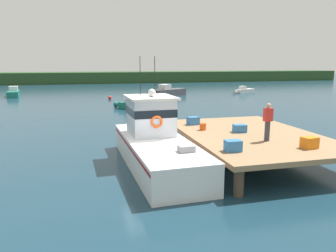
% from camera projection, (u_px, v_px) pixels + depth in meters
% --- Properties ---
extents(ground_plane, '(200.00, 200.00, 0.00)m').
position_uv_depth(ground_plane, '(152.00, 165.00, 14.63)').
color(ground_plane, '#193847').
extents(dock, '(6.00, 9.00, 1.20)m').
position_uv_depth(dock, '(250.00, 136.00, 15.60)').
color(dock, '#4C3D2D').
rests_on(dock, ground).
extents(main_fishing_boat, '(2.85, 9.86, 4.80)m').
position_uv_depth(main_fishing_boat, '(154.00, 141.00, 14.76)').
color(main_fishing_boat, white).
rests_on(main_fishing_boat, ground).
extents(crate_stack_near_edge, '(0.67, 0.54, 0.42)m').
position_uv_depth(crate_stack_near_edge, '(193.00, 121.00, 17.71)').
color(crate_stack_near_edge, '#3370B2').
rests_on(crate_stack_near_edge, dock).
extents(crate_single_by_cleat, '(0.66, 0.53, 0.45)m').
position_uv_depth(crate_single_by_cleat, '(309.00, 143.00, 12.84)').
color(crate_single_by_cleat, orange).
rests_on(crate_single_by_cleat, dock).
extents(crate_stack_mid_dock, '(0.62, 0.46, 0.43)m').
position_uv_depth(crate_stack_mid_dock, '(233.00, 146.00, 12.39)').
color(crate_stack_mid_dock, '#3370B2').
rests_on(crate_stack_mid_dock, dock).
extents(crate_single_far, '(0.64, 0.49, 0.37)m').
position_uv_depth(crate_single_far, '(240.00, 128.00, 15.79)').
color(crate_single_far, '#3370B2').
rests_on(crate_single_far, dock).
extents(bait_bucket, '(0.32, 0.32, 0.34)m').
position_uv_depth(bait_bucket, '(203.00, 127.00, 16.29)').
color(bait_bucket, '#E04C19').
rests_on(bait_bucket, dock).
extents(deckhand_by_the_boat, '(0.36, 0.22, 1.63)m').
position_uv_depth(deckhand_by_the_boat, '(268.00, 121.00, 13.91)').
color(deckhand_by_the_boat, '#383842').
rests_on(deckhand_by_the_boat, dock).
extents(moored_boat_outer_mooring, '(3.43, 3.87, 1.10)m').
position_uv_depth(moored_boat_outer_mooring, '(132.00, 105.00, 32.04)').
color(moored_boat_outer_mooring, '#196B5B').
rests_on(moored_boat_outer_mooring, ground).
extents(moored_boat_far_left, '(6.08, 4.18, 1.60)m').
position_uv_depth(moored_boat_far_left, '(167.00, 92.00, 44.67)').
color(moored_boat_far_left, '#4C4C51').
rests_on(moored_boat_far_left, ground).
extents(moored_boat_off_the_point, '(1.83, 5.39, 1.35)m').
position_uv_depth(moored_boat_off_the_point, '(14.00, 93.00, 44.05)').
color(moored_boat_off_the_point, '#196B5B').
rests_on(moored_boat_off_the_point, ground).
extents(moored_boat_far_right, '(4.11, 2.44, 1.05)m').
position_uv_depth(moored_boat_far_right, '(244.00, 91.00, 48.96)').
color(moored_boat_far_right, silver).
rests_on(moored_boat_far_right, ground).
extents(mooring_buoy_spare_mooring, '(0.44, 0.44, 0.44)m').
position_uv_depth(mooring_buoy_spare_mooring, '(110.00, 98.00, 40.53)').
color(mooring_buoy_spare_mooring, red).
rests_on(mooring_buoy_spare_mooring, ground).
extents(far_shoreline, '(120.00, 8.00, 2.40)m').
position_uv_depth(far_shoreline, '(96.00, 77.00, 73.32)').
color(far_shoreline, '#284723').
rests_on(far_shoreline, ground).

